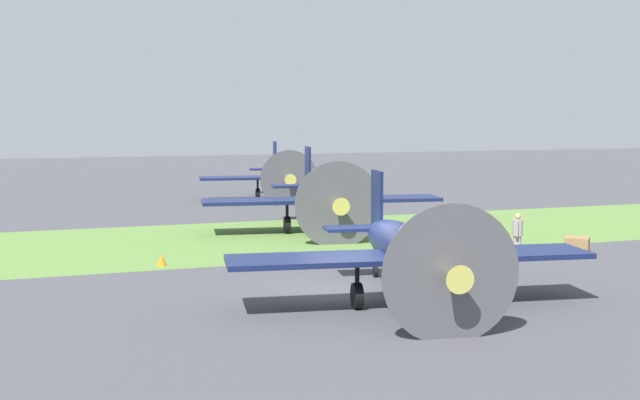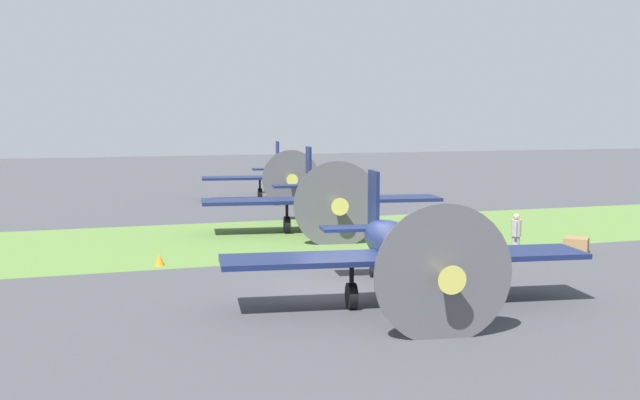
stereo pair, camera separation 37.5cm
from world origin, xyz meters
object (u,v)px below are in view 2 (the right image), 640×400
object	(u,v)px
airplane_lead	(403,250)
airplane_wingman	(321,196)
supply_crate	(576,246)
ground_crew_chief	(516,235)
airplane_trail	(284,175)
fuel_drum	(469,233)
runway_marker_cone	(160,259)

from	to	relation	value
airplane_lead	airplane_wingman	bearing A→B (deg)	-90.35
airplane_wingman	supply_crate	distance (m)	11.60
ground_crew_chief	supply_crate	bearing A→B (deg)	133.32
airplane_wingman	airplane_trail	world-z (taller)	airplane_wingman
airplane_lead	fuel_drum	bearing A→B (deg)	-120.62
fuel_drum	runway_marker_cone	size ratio (longest dim) A/B	2.05
airplane_wingman	ground_crew_chief	size ratio (longest dim) A/B	6.44
ground_crew_chief	supply_crate	world-z (taller)	ground_crew_chief
airplane_wingman	runway_marker_cone	xyz separation A→B (m)	(8.07, 6.02, -1.43)
fuel_drum	runway_marker_cone	distance (m)	12.84
airplane_lead	airplane_wingman	distance (m)	13.98
airplane_wingman	ground_crew_chief	bearing A→B (deg)	125.84
fuel_drum	runway_marker_cone	world-z (taller)	fuel_drum
fuel_drum	airplane_lead	bearing A→B (deg)	51.21
supply_crate	runway_marker_cone	bearing A→B (deg)	-9.63
airplane_wingman	airplane_trail	xyz separation A→B (m)	(-1.99, -13.86, -0.09)
airplane_lead	fuel_drum	xyz separation A→B (m)	(-6.81, -8.48, -1.11)
airplane_lead	supply_crate	world-z (taller)	airplane_lead
ground_crew_chief	runway_marker_cone	size ratio (longest dim) A/B	3.93
airplane_wingman	fuel_drum	size ratio (longest dim) A/B	12.38
airplane_lead	airplane_wingman	xyz separation A→B (m)	(-2.07, -13.83, 0.09)
airplane_lead	runway_marker_cone	distance (m)	9.94
supply_crate	airplane_lead	bearing A→B (deg)	28.06
ground_crew_chief	fuel_drum	world-z (taller)	ground_crew_chief
airplane_lead	airplane_trail	world-z (taller)	airplane_trail
airplane_lead	runway_marker_cone	xyz separation A→B (m)	(6.00, -7.81, -1.34)
airplane_trail	airplane_lead	bearing A→B (deg)	90.01
airplane_lead	ground_crew_chief	xyz separation A→B (m)	(-6.79, -4.87, -0.65)
ground_crew_chief	supply_crate	distance (m)	2.95
ground_crew_chief	fuel_drum	distance (m)	3.64
airplane_lead	fuel_drum	distance (m)	10.93
airplane_lead	airplane_trail	xyz separation A→B (m)	(-4.06, -27.68, 0.00)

